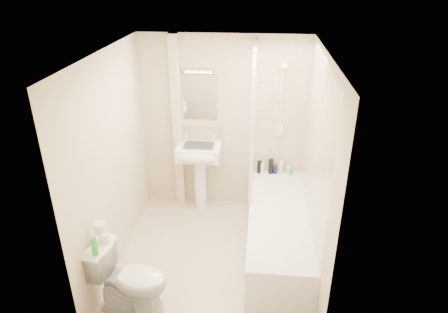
# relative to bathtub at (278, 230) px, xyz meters

# --- Properties ---
(floor) EXTENTS (2.50, 2.50, 0.00)m
(floor) POSITION_rel_bathtub_xyz_m (-0.75, -0.20, -0.29)
(floor) COLOR beige
(floor) RESTS_ON ground
(wall_back) EXTENTS (2.20, 0.02, 2.40)m
(wall_back) POSITION_rel_bathtub_xyz_m (-0.75, 1.05, 0.91)
(wall_back) COLOR beige
(wall_back) RESTS_ON ground
(wall_left) EXTENTS (0.02, 2.50, 2.40)m
(wall_left) POSITION_rel_bathtub_xyz_m (-1.85, -0.20, 0.91)
(wall_left) COLOR beige
(wall_left) RESTS_ON ground
(wall_right) EXTENTS (0.02, 2.50, 2.40)m
(wall_right) POSITION_rel_bathtub_xyz_m (0.35, -0.20, 0.91)
(wall_right) COLOR beige
(wall_right) RESTS_ON ground
(ceiling) EXTENTS (2.20, 2.50, 0.02)m
(ceiling) POSITION_rel_bathtub_xyz_m (-0.75, -0.20, 2.11)
(ceiling) COLOR white
(ceiling) RESTS_ON wall_back
(tile_back) EXTENTS (0.70, 0.01, 1.75)m
(tile_back) POSITION_rel_bathtub_xyz_m (0.00, 1.04, 1.14)
(tile_back) COLOR beige
(tile_back) RESTS_ON wall_back
(tile_right) EXTENTS (0.01, 2.10, 1.75)m
(tile_right) POSITION_rel_bathtub_xyz_m (0.34, 0.00, 1.14)
(tile_right) COLOR beige
(tile_right) RESTS_ON wall_right
(pipe_boxing) EXTENTS (0.12, 0.12, 2.40)m
(pipe_boxing) POSITION_rel_bathtub_xyz_m (-1.37, 0.99, 0.91)
(pipe_boxing) COLOR beige
(pipe_boxing) RESTS_ON ground
(splashback) EXTENTS (0.60, 0.02, 0.30)m
(splashback) POSITION_rel_bathtub_xyz_m (-1.06, 1.04, 0.74)
(splashback) COLOR beige
(splashback) RESTS_ON wall_back
(mirror) EXTENTS (0.46, 0.01, 0.60)m
(mirror) POSITION_rel_bathtub_xyz_m (-1.06, 1.04, 1.29)
(mirror) COLOR white
(mirror) RESTS_ON wall_back
(strip_light) EXTENTS (0.42, 0.07, 0.07)m
(strip_light) POSITION_rel_bathtub_xyz_m (-1.06, 1.02, 1.66)
(strip_light) COLOR silver
(strip_light) RESTS_ON wall_back
(bathtub) EXTENTS (0.70, 2.10, 0.55)m
(bathtub) POSITION_rel_bathtub_xyz_m (0.00, 0.00, 0.00)
(bathtub) COLOR white
(bathtub) RESTS_ON ground
(shower_screen) EXTENTS (0.04, 0.92, 1.80)m
(shower_screen) POSITION_rel_bathtub_xyz_m (-0.35, 0.60, 1.16)
(shower_screen) COLOR white
(shower_screen) RESTS_ON bathtub
(shower_fixture) EXTENTS (0.10, 0.16, 0.99)m
(shower_fixture) POSITION_rel_bathtub_xyz_m (-0.00, 0.99, 1.26)
(shower_fixture) COLOR white
(shower_fixture) RESTS_ON wall_back
(pedestal_sink) EXTENTS (0.58, 0.51, 1.11)m
(pedestal_sink) POSITION_rel_bathtub_xyz_m (-1.06, 0.81, 0.49)
(pedestal_sink) COLOR white
(pedestal_sink) RESTS_ON ground
(bottle_black_a) EXTENTS (0.07, 0.07, 0.17)m
(bottle_black_a) POSITION_rel_bathtub_xyz_m (-0.25, 0.96, 0.35)
(bottle_black_a) COLOR black
(bottle_black_a) RESTS_ON bathtub
(bottle_white_a) EXTENTS (0.06, 0.06, 0.15)m
(bottle_white_a) POSITION_rel_bathtub_xyz_m (-0.21, 0.96, 0.34)
(bottle_white_a) COLOR white
(bottle_white_a) RESTS_ON bathtub
(bottle_black_b) EXTENTS (0.07, 0.07, 0.21)m
(bottle_black_b) POSITION_rel_bathtub_xyz_m (-0.09, 0.96, 0.37)
(bottle_black_b) COLOR black
(bottle_black_b) RESTS_ON bathtub
(bottle_blue) EXTENTS (0.06, 0.06, 0.12)m
(bottle_blue) POSITION_rel_bathtub_xyz_m (-0.03, 0.96, 0.32)
(bottle_blue) COLOR #131554
(bottle_blue) RESTS_ON bathtub
(bottle_cream) EXTENTS (0.06, 0.06, 0.19)m
(bottle_cream) POSITION_rel_bathtub_xyz_m (0.05, 0.96, 0.36)
(bottle_cream) COLOR beige
(bottle_cream) RESTS_ON bathtub
(bottle_white_b) EXTENTS (0.06, 0.06, 0.12)m
(bottle_white_b) POSITION_rel_bathtub_xyz_m (0.15, 0.96, 0.32)
(bottle_white_b) COLOR silver
(bottle_white_b) RESTS_ON bathtub
(bottle_green) EXTENTS (0.06, 0.06, 0.09)m
(bottle_green) POSITION_rel_bathtub_xyz_m (0.17, 0.96, 0.30)
(bottle_green) COLOR green
(bottle_green) RESTS_ON bathtub
(toilet) EXTENTS (0.60, 0.83, 0.75)m
(toilet) POSITION_rel_bathtub_xyz_m (-1.47, -1.04, 0.08)
(toilet) COLOR white
(toilet) RESTS_ON ground
(toilet_roll_lower) EXTENTS (0.10, 0.10, 0.10)m
(toilet_roll_lower) POSITION_rel_bathtub_xyz_m (-1.70, -0.98, 0.51)
(toilet_roll_lower) COLOR white
(toilet_roll_lower) RESTS_ON toilet
(toilet_roll_upper) EXTENTS (0.11, 0.11, 0.10)m
(toilet_roll_upper) POSITION_rel_bathtub_xyz_m (-1.74, -0.96, 0.61)
(toilet_roll_upper) COLOR white
(toilet_roll_upper) RESTS_ON toilet_roll_lower
(green_bottle) EXTENTS (0.06, 0.06, 0.19)m
(green_bottle) POSITION_rel_bathtub_xyz_m (-1.72, -1.16, 0.55)
(green_bottle) COLOR green
(green_bottle) RESTS_ON toilet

